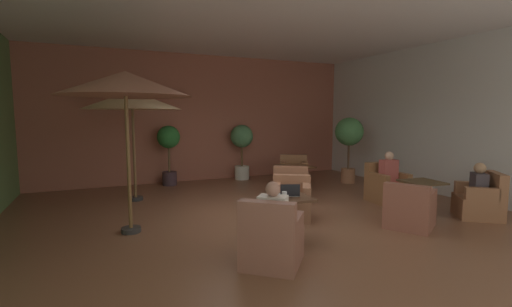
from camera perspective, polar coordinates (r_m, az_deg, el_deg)
name	(u,v)px	position (r m, az deg, el deg)	size (l,w,h in m)	color
ground_plane	(265,217)	(6.89, 1.51, -10.21)	(9.59, 8.70, 0.02)	brown
wall_back_brick	(203,118)	(10.66, -8.63, 5.68)	(9.59, 0.08, 3.71)	#A05B47
wall_right_plain	(442,119)	(9.68, 27.89, 4.99)	(0.08, 8.70, 3.71)	silver
ceiling_slab	(266,16)	(6.86, 1.61, 21.44)	(9.59, 8.70, 0.06)	silver
cafe_table_front_left	(289,208)	(5.66, 5.35, -8.81)	(0.72, 0.72, 0.66)	black
armchair_front_left_north	(291,202)	(6.77, 5.73, -7.78)	(1.02, 1.03, 0.78)	#905D42
armchair_front_left_east	(272,241)	(4.67, 2.56, -13.97)	(1.03, 1.04, 0.90)	brown
cafe_table_front_right	(295,171)	(9.03, 6.30, -2.92)	(0.80, 0.80, 0.66)	black
armchair_front_right_north	(294,173)	(10.05, 6.12, -3.18)	(1.05, 1.05, 0.80)	brown
armchair_front_right_east	(292,187)	(8.09, 5.79, -5.47)	(1.05, 1.06, 0.82)	#905A40
cafe_table_mid_center	(422,188)	(7.64, 25.34, -5.13)	(0.74, 0.74, 0.66)	black
armchair_mid_center_north	(480,201)	(7.95, 32.63, -6.55)	(1.01, 1.01, 0.88)	brown
armchair_mid_center_east	(387,188)	(8.43, 20.43, -5.22)	(0.78, 0.86, 0.87)	#8F5F39
armchair_mid_center_south	(409,210)	(6.70, 23.65, -8.40)	(1.03, 1.02, 0.80)	#905443
patio_umbrella_tall_red	(125,85)	(6.07, -20.44, 10.42)	(2.09, 2.09, 2.64)	#2D2D2D
patio_umbrella_center_beige	(132,101)	(8.38, -19.46, 8.08)	(2.17, 2.17, 2.48)	#2D2D2D
potted_tree_left_corner	(349,137)	(10.39, 14.87, 2.68)	(0.80, 0.80, 1.88)	#A66C4A
potted_tree_mid_left	(169,145)	(10.00, -13.98, 1.33)	(0.63, 0.63, 1.66)	#3F2D35
potted_tree_mid_right	(242,144)	(10.62, -2.32, 1.61)	(0.69, 0.69, 1.66)	silver
patron_blue_shirt	(479,181)	(7.87, 32.47, -3.85)	(0.39, 0.41, 0.65)	#40383E
patron_by_window	(389,169)	(8.33, 20.73, -2.34)	(0.39, 0.25, 0.70)	#B04F48
patron_with_friend	(273,210)	(4.59, 2.73, -9.19)	(0.43, 0.42, 0.66)	silver
iced_drink_cup	(284,195)	(5.48, 4.62, -6.74)	(0.08, 0.08, 0.11)	white
open_laptop	(290,193)	(5.66, 5.47, -6.36)	(0.37, 0.32, 0.20)	#9EA0A5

